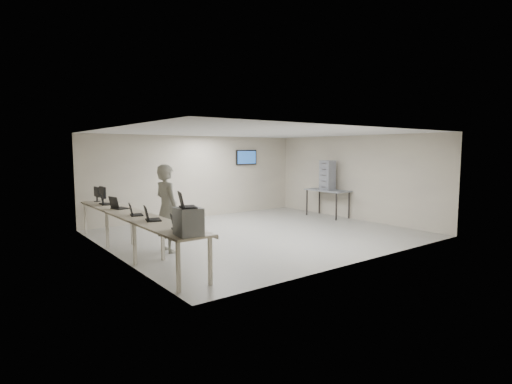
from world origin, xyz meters
TOP-DOWN VIEW (x-y plane):
  - room at (0.03, 0.06)m, footprint 8.01×7.01m
  - workbench at (-3.59, 0.00)m, footprint 0.76×6.00m
  - equipment_box at (-3.65, -2.75)m, footprint 0.43×0.48m
  - laptop_on_box at (-3.70, -2.75)m, footprint 0.39×0.41m
  - laptop_0 at (-3.62, -2.27)m, footprint 0.40×0.43m
  - laptop_1 at (-3.61, -1.05)m, footprint 0.42×0.45m
  - laptop_2 at (-3.64, -0.22)m, footprint 0.36×0.40m
  - laptop_3 at (-3.61, 1.00)m, footprint 0.40×0.45m
  - laptop_4 at (-3.63, 1.94)m, footprint 0.42×0.46m
  - monitor_near at (-3.60, 2.21)m, footprint 0.20×0.46m
  - monitor_far at (-3.60, 2.75)m, footprint 0.18×0.41m
  - soldier at (-2.90, -0.28)m, footprint 0.55×0.78m
  - side_table at (3.60, 0.83)m, footprint 0.74×1.58m
  - storage_bins at (3.58, 0.83)m, footprint 0.39×0.43m

SIDE VIEW (x-z plane):
  - workbench at x=-3.59m, z-range 0.38..1.28m
  - side_table at x=3.60m, z-range 0.40..1.35m
  - laptop_2 at x=-3.64m, z-range 0.83..1.11m
  - laptop_0 at x=-3.62m, z-range 0.83..1.12m
  - laptop_1 at x=-3.61m, z-range 0.83..1.13m
  - laptop_3 at x=-3.61m, z-range 0.83..1.13m
  - laptop_4 at x=-3.63m, z-range 0.82..1.14m
  - soldier at x=-2.90m, z-range 0.00..2.00m
  - equipment_box at x=-3.65m, z-range 0.90..1.37m
  - monitor_far at x=-3.60m, z-range 0.94..1.35m
  - monitor_near at x=-3.60m, z-range 0.95..1.40m
  - room at x=0.03m, z-range 0.01..2.82m
  - laptop_on_box at x=-3.70m, z-range 1.30..1.58m
  - storage_bins at x=3.58m, z-range 0.95..1.97m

